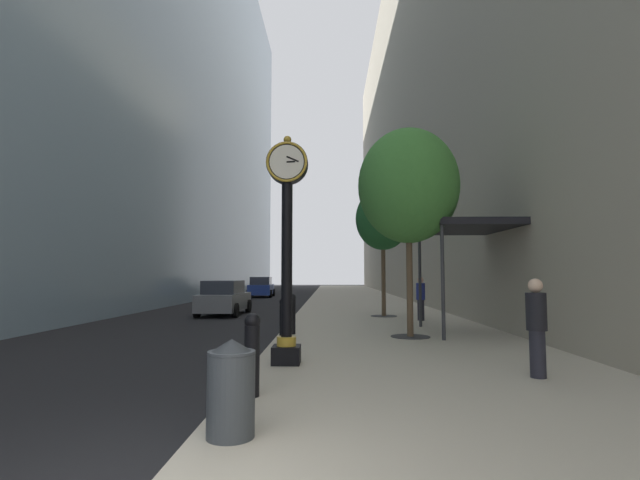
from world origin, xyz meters
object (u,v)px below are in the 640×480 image
Objects in this scene: street_tree_near at (408,186)px; car_grey_mid at (224,298)px; bollard_nearest at (252,353)px; bollard_fourth at (292,313)px; street_tree_mid_near at (383,219)px; pedestrian_walking at (421,297)px; pedestrian_by_clock at (537,325)px; bollard_third at (284,321)px; street_clock at (287,237)px; car_blue_near at (261,287)px; trash_bin at (231,387)px.

street_tree_near reaches higher than car_grey_mid.
bollard_nearest is at bearing -75.66° from car_grey_mid.
car_grey_mid reaches higher than bollard_nearest.
bollard_nearest is at bearing -117.66° from street_tree_near.
bollard_fourth is 7.66m from street_tree_mid_near.
pedestrian_by_clock is at bearing -89.53° from pedestrian_walking.
bollard_nearest is at bearing -104.66° from street_tree_mid_near.
bollard_third is at bearing -152.27° from street_tree_near.
street_clock is at bearing -116.44° from pedestrian_walking.
bollard_nearest is 32.77m from car_blue_near.
street_clock is 9.87m from pedestrian_walking.
pedestrian_walking is at bearing 41.94° from bollard_fourth.
street_tree_mid_near is at bearing 124.04° from pedestrian_walking.
car_blue_near is 1.01× the size of car_grey_mid.
street_tree_near is 5.93m from pedestrian_walking.
street_clock is at bearing -106.56° from street_tree_mid_near.
pedestrian_walking is at bearing -24.67° from car_grey_mid.
street_tree_near is 3.58× the size of pedestrian_walking.
bollard_third is 1.14× the size of trash_bin.
trash_bin is at bearing -92.94° from street_clock.
pedestrian_by_clock is at bearing -73.25° from car_blue_near.
street_clock reaches higher than bollard_nearest.
pedestrian_walking is at bearing 90.47° from pedestrian_by_clock.
car_blue_near is at bearing 100.44° from bollard_fourth.
car_blue_near is (-8.07, 19.48, -3.43)m from street_tree_mid_near.
trash_bin is at bearing -88.10° from bollard_nearest.
car_blue_near is at bearing 99.37° from street_clock.
pedestrian_walking reaches higher than car_grey_mid.
bollard_nearest and bollard_fourth have the same top height.
pedestrian_by_clock is (4.63, 3.01, 0.35)m from trash_bin.
street_tree_near is at bearing 62.34° from bollard_nearest.
trash_bin is at bearing -112.24° from street_tree_near.
bollard_fourth is (-0.27, 4.58, -1.89)m from street_clock.
pedestrian_by_clock is at bearing -50.65° from bollard_fourth.
street_clock is at bearing -86.64° from bollard_fourth.
trash_bin is 17.19m from car_grey_mid.
bollard_fourth is (0.00, 2.34, 0.00)m from bollard_third.
car_blue_near is at bearing 97.90° from trash_bin.
street_clock reaches higher than pedestrian_by_clock.
street_tree_near reaches higher than bollard_third.
street_tree_mid_near is at bearing 96.33° from pedestrian_by_clock.
car_grey_mid is (-7.24, 2.09, -3.46)m from street_tree_mid_near.
trash_bin is 0.62× the size of pedestrian_by_clock.
bollard_fourth is 0.72× the size of pedestrian_walking.
bollard_third is (0.00, 4.69, 0.00)m from bollard_nearest.
street_tree_mid_near is 3.88m from pedestrian_walking.
street_tree_mid_near is (3.39, 5.93, 3.48)m from bollard_fourth.
pedestrian_walking reaches higher than trash_bin.
car_blue_near reaches higher than bollard_nearest.
bollard_nearest is at bearing -112.39° from pedestrian_walking.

